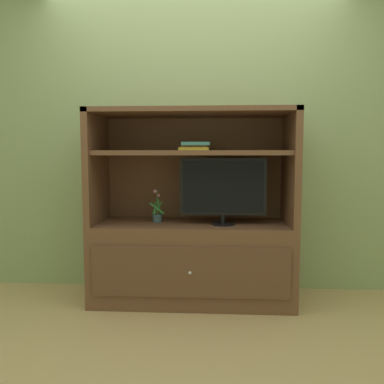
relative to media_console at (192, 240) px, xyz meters
The scene contains 6 objects.
ground_plane 0.63m from the media_console, 90.00° to the right, with size 8.00×8.00×0.00m, color tan.
painted_rear_wall 0.98m from the media_console, 90.00° to the left, with size 6.00×0.10×2.80m, color #8C9E6B.
media_console is the anchor object (origin of this frame).
tv_monitor 0.49m from the media_console, 18.41° to the right, with size 0.66×0.18×0.51m.
potted_plant 0.35m from the media_console, behind, with size 0.12×0.09×0.27m.
magazine_stack 0.75m from the media_console, ahead, with size 0.24×0.33×0.06m.
Camera 1 is at (0.17, -2.63, 1.16)m, focal length 36.14 mm.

